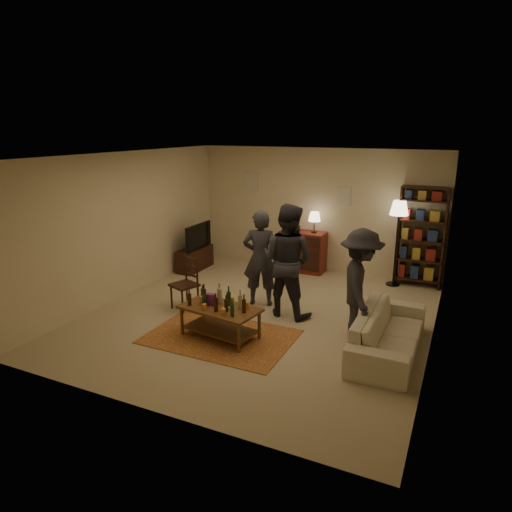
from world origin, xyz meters
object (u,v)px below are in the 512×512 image
Objects in this scene: bookshelf at (421,236)px; person_right at (287,261)px; coffee_table at (220,311)px; sofa at (389,332)px; dining_chair at (187,281)px; person_left at (260,258)px; person_by_sofa at (360,285)px; dresser at (303,250)px; tv_stand at (195,253)px; floor_lamp at (399,214)px.

bookshelf reaches higher than person_right.
coffee_table is 2.50m from sofa.
dining_chair is 1.36m from person_left.
person_by_sofa is at bearing 170.40° from person_right.
person_left is (1.10, 0.72, 0.37)m from dining_chair.
dresser is 0.80× the size of person_by_sofa.
dresser is at bearing 22.07° from tv_stand.
bookshelf is at bearing 61.00° from dining_chair.
floor_lamp is (3.14, 2.81, 0.97)m from dining_chair.
person_left is 0.90× the size of person_right.
dining_chair is at bearing 15.30° from person_left.
floor_lamp is 1.02× the size of person_by_sofa.
floor_lamp is at bearing -3.35° from dresser.
coffee_table is at bearing -51.52° from tv_stand.
dining_chair is 1.83m from person_right.
person_by_sofa is at bearing 62.37° from sofa.
person_left is at bearing -90.86° from dresser.
bookshelf is 3.36m from person_left.
sofa is 2.65m from person_left.
dining_chair is 0.56× the size of person_by_sofa.
person_right is (0.60, 1.27, 0.54)m from coffee_table.
bookshelf is (2.47, 3.78, 0.61)m from coffee_table.
person_left reaches higher than sofa.
person_left is at bearing 54.07° from dining_chair.
floor_lamp is at bearing -151.93° from person_left.
dresser is at bearing 89.85° from dining_chair.
bookshelf is 1.18× the size of person_by_sofa.
person_by_sofa is at bearing -92.33° from floor_lamp.
bookshelf is at bearing 22.94° from floor_lamp.
sofa is (0.39, -3.00, -1.17)m from floor_lamp.
bookshelf is 3.13m from person_right.
sofa is at bearing -25.34° from tv_stand.
floor_lamp is 2.98m from person_left.
tv_stand is at bearing -168.20° from bookshelf.
dining_chair is at bearing 23.70° from person_right.
person_by_sofa is (4.14, -1.94, 0.47)m from tv_stand.
coffee_table is 4.26m from floor_lamp.
coffee_table is 1.50m from person_right.
person_by_sofa is (-0.11, -2.73, -0.62)m from floor_lamp.
person_right is 1.13× the size of person_by_sofa.
sofa is at bearing -82.60° from floor_lamp.
coffee_table is at bearing 103.87° from sofa.
person_by_sofa is at bearing -100.59° from bookshelf.
dresser is at bearing 37.54° from sofa.
tv_stand is 4.60m from person_by_sofa.
dining_chair is 0.50× the size of person_right.
coffee_table is 1.36m from dining_chair.
coffee_table is 4.55m from bookshelf.
dresser is 3.93m from sofa.
person_by_sofa reaches higher than sofa.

